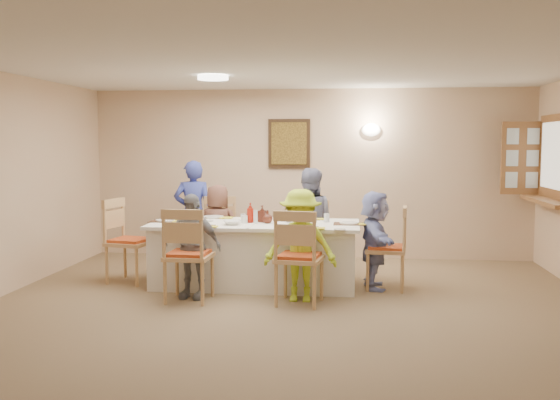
# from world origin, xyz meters

# --- Properties ---
(ground) EXTENTS (7.00, 7.00, 0.00)m
(ground) POSITION_xyz_m (0.00, 0.00, 0.00)
(ground) COLOR brown
(room_walls) EXTENTS (7.00, 7.00, 7.00)m
(room_walls) POSITION_xyz_m (0.00, 0.00, 1.51)
(room_walls) COLOR #DBB28D
(room_walls) RESTS_ON ground
(wall_picture) EXTENTS (0.62, 0.05, 0.72)m
(wall_picture) POSITION_xyz_m (-0.30, 3.46, 1.70)
(wall_picture) COLOR #422B17
(wall_picture) RESTS_ON room_walls
(wall_sconce) EXTENTS (0.26, 0.09, 0.18)m
(wall_sconce) POSITION_xyz_m (0.90, 3.44, 1.90)
(wall_sconce) COLOR white
(wall_sconce) RESTS_ON room_walls
(ceiling_light) EXTENTS (0.36, 0.36, 0.05)m
(ceiling_light) POSITION_xyz_m (-1.00, 1.50, 2.47)
(ceiling_light) COLOR white
(ceiling_light) RESTS_ON room_walls
(serving_hatch) EXTENTS (0.06, 1.50, 1.15)m
(serving_hatch) POSITION_xyz_m (3.21, 2.40, 1.50)
(serving_hatch) COLOR #9B6638
(serving_hatch) RESTS_ON room_walls
(hatch_sill) EXTENTS (0.30, 1.50, 0.05)m
(hatch_sill) POSITION_xyz_m (3.09, 2.40, 0.97)
(hatch_sill) COLOR #9B6638
(hatch_sill) RESTS_ON room_walls
(shutter_door) EXTENTS (0.55, 0.04, 1.00)m
(shutter_door) POSITION_xyz_m (2.95, 3.16, 1.50)
(shutter_door) COLOR #9B6638
(shutter_door) RESTS_ON room_walls
(dining_table) EXTENTS (2.48, 1.05, 0.76)m
(dining_table) POSITION_xyz_m (-0.52, 1.56, 0.38)
(dining_table) COLOR white
(dining_table) RESTS_ON ground
(chair_back_left) EXTENTS (0.55, 0.55, 0.99)m
(chair_back_left) POSITION_xyz_m (-1.12, 2.36, 0.50)
(chair_back_left) COLOR tan
(chair_back_left) RESTS_ON ground
(chair_back_right) EXTENTS (0.54, 0.54, 0.96)m
(chair_back_right) POSITION_xyz_m (0.08, 2.36, 0.48)
(chair_back_right) COLOR tan
(chair_back_right) RESTS_ON ground
(chair_front_left) EXTENTS (0.51, 0.51, 1.03)m
(chair_front_left) POSITION_xyz_m (-1.12, 0.76, 0.52)
(chair_front_left) COLOR tan
(chair_front_left) RESTS_ON ground
(chair_front_right) EXTENTS (0.56, 0.56, 1.03)m
(chair_front_right) POSITION_xyz_m (0.08, 0.76, 0.51)
(chair_front_right) COLOR tan
(chair_front_right) RESTS_ON ground
(chair_left_end) EXTENTS (0.58, 0.58, 1.04)m
(chair_left_end) POSITION_xyz_m (-2.07, 1.56, 0.52)
(chair_left_end) COLOR tan
(chair_left_end) RESTS_ON ground
(chair_right_end) EXTENTS (0.52, 0.52, 0.98)m
(chair_right_end) POSITION_xyz_m (1.03, 1.56, 0.49)
(chair_right_end) COLOR tan
(chair_right_end) RESTS_ON ground
(diner_back_left) EXTENTS (0.65, 0.49, 1.17)m
(diner_back_left) POSITION_xyz_m (-1.12, 2.24, 0.58)
(diner_back_left) COLOR brown
(diner_back_left) RESTS_ON ground
(diner_back_right) EXTENTS (0.71, 0.57, 1.39)m
(diner_back_right) POSITION_xyz_m (0.08, 2.24, 0.69)
(diner_back_right) COLOR gray
(diner_back_right) RESTS_ON ground
(diner_front_left) EXTENTS (0.78, 0.52, 1.16)m
(diner_front_left) POSITION_xyz_m (-1.12, 0.88, 0.58)
(diner_front_left) COLOR gray
(diner_front_left) RESTS_ON ground
(diner_front_right) EXTENTS (0.80, 0.47, 1.22)m
(diner_front_right) POSITION_xyz_m (0.08, 0.88, 0.61)
(diner_front_right) COLOR #BBDC2A
(diner_front_right) RESTS_ON ground
(diner_right_end) EXTENTS (1.11, 0.46, 1.15)m
(diner_right_end) POSITION_xyz_m (0.90, 1.56, 0.58)
(diner_right_end) COLOR #959FDC
(diner_right_end) RESTS_ON ground
(caregiver) EXTENTS (0.69, 0.58, 1.47)m
(caregiver) POSITION_xyz_m (-1.57, 2.71, 0.73)
(caregiver) COLOR #3643A1
(caregiver) RESTS_ON ground
(placemat_fl) EXTENTS (0.37, 0.28, 0.01)m
(placemat_fl) POSITION_xyz_m (-1.12, 1.14, 0.76)
(placemat_fl) COLOR #472B19
(placemat_fl) RESTS_ON dining_table
(plate_fl) EXTENTS (0.23, 0.23, 0.01)m
(plate_fl) POSITION_xyz_m (-1.12, 1.14, 0.77)
(plate_fl) COLOR white
(plate_fl) RESTS_ON dining_table
(napkin_fl) EXTENTS (0.13, 0.13, 0.01)m
(napkin_fl) POSITION_xyz_m (-0.94, 1.09, 0.77)
(napkin_fl) COLOR yellow
(napkin_fl) RESTS_ON dining_table
(placemat_fr) EXTENTS (0.36, 0.27, 0.01)m
(placemat_fr) POSITION_xyz_m (0.08, 1.14, 0.76)
(placemat_fr) COLOR #472B19
(placemat_fr) RESTS_ON dining_table
(plate_fr) EXTENTS (0.24, 0.24, 0.01)m
(plate_fr) POSITION_xyz_m (0.08, 1.14, 0.77)
(plate_fr) COLOR white
(plate_fr) RESTS_ON dining_table
(napkin_fr) EXTENTS (0.15, 0.15, 0.01)m
(napkin_fr) POSITION_xyz_m (0.26, 1.09, 0.77)
(napkin_fr) COLOR yellow
(napkin_fr) RESTS_ON dining_table
(placemat_bl) EXTENTS (0.32, 0.24, 0.01)m
(placemat_bl) POSITION_xyz_m (-1.12, 1.98, 0.76)
(placemat_bl) COLOR #472B19
(placemat_bl) RESTS_ON dining_table
(plate_bl) EXTENTS (0.26, 0.26, 0.02)m
(plate_bl) POSITION_xyz_m (-1.12, 1.98, 0.77)
(plate_bl) COLOR white
(plate_bl) RESTS_ON dining_table
(napkin_bl) EXTENTS (0.15, 0.15, 0.01)m
(napkin_bl) POSITION_xyz_m (-0.94, 1.93, 0.77)
(napkin_bl) COLOR yellow
(napkin_bl) RESTS_ON dining_table
(placemat_br) EXTENTS (0.33, 0.24, 0.01)m
(placemat_br) POSITION_xyz_m (0.08, 1.98, 0.76)
(placemat_br) COLOR #472B19
(placemat_br) RESTS_ON dining_table
(plate_br) EXTENTS (0.25, 0.25, 0.02)m
(plate_br) POSITION_xyz_m (0.08, 1.98, 0.77)
(plate_br) COLOR white
(plate_br) RESTS_ON dining_table
(napkin_br) EXTENTS (0.13, 0.13, 0.01)m
(napkin_br) POSITION_xyz_m (0.26, 1.93, 0.77)
(napkin_br) COLOR yellow
(napkin_br) RESTS_ON dining_table
(placemat_le) EXTENTS (0.37, 0.27, 0.01)m
(placemat_le) POSITION_xyz_m (-1.62, 1.56, 0.76)
(placemat_le) COLOR #472B19
(placemat_le) RESTS_ON dining_table
(plate_le) EXTENTS (0.23, 0.23, 0.01)m
(plate_le) POSITION_xyz_m (-1.62, 1.56, 0.77)
(plate_le) COLOR white
(plate_le) RESTS_ON dining_table
(napkin_le) EXTENTS (0.13, 0.13, 0.01)m
(napkin_le) POSITION_xyz_m (-1.44, 1.51, 0.77)
(napkin_le) COLOR yellow
(napkin_le) RESTS_ON dining_table
(placemat_re) EXTENTS (0.37, 0.27, 0.01)m
(placemat_re) POSITION_xyz_m (0.60, 1.56, 0.76)
(placemat_re) COLOR #472B19
(placemat_re) RESTS_ON dining_table
(plate_re) EXTENTS (0.22, 0.22, 0.01)m
(plate_re) POSITION_xyz_m (0.60, 1.56, 0.77)
(plate_re) COLOR white
(plate_re) RESTS_ON dining_table
(napkin_re) EXTENTS (0.14, 0.14, 0.01)m
(napkin_re) POSITION_xyz_m (0.78, 1.51, 0.77)
(napkin_re) COLOR yellow
(napkin_re) RESTS_ON dining_table
(teacup_a) EXTENTS (0.16, 0.16, 0.08)m
(teacup_a) POSITION_xyz_m (-1.31, 1.26, 0.80)
(teacup_a) COLOR white
(teacup_a) RESTS_ON dining_table
(teacup_b) EXTENTS (0.13, 0.13, 0.09)m
(teacup_b) POSITION_xyz_m (-0.15, 2.10, 0.80)
(teacup_b) COLOR white
(teacup_b) RESTS_ON dining_table
(bowl_a) EXTENTS (0.30, 0.30, 0.05)m
(bowl_a) POSITION_xyz_m (-0.76, 1.34, 0.79)
(bowl_a) COLOR white
(bowl_a) RESTS_ON dining_table
(bowl_b) EXTENTS (0.29, 0.29, 0.06)m
(bowl_b) POSITION_xyz_m (-0.17, 1.84, 0.79)
(bowl_b) COLOR white
(bowl_b) RESTS_ON dining_table
(condiment_ketchup) EXTENTS (0.13, 0.13, 0.24)m
(condiment_ketchup) POSITION_xyz_m (-0.58, 1.56, 0.88)
(condiment_ketchup) COLOR #A51C0E
(condiment_ketchup) RESTS_ON dining_table
(condiment_brown) EXTENTS (0.15, 0.15, 0.20)m
(condiment_brown) POSITION_xyz_m (-0.44, 1.62, 0.86)
(condiment_brown) COLOR #4F2015
(condiment_brown) RESTS_ON dining_table
(condiment_malt) EXTENTS (0.18, 0.18, 0.15)m
(condiment_malt) POSITION_xyz_m (-0.36, 1.53, 0.84)
(condiment_malt) COLOR #4F2015
(condiment_malt) RESTS_ON dining_table
(drinking_glass) EXTENTS (0.06, 0.06, 0.09)m
(drinking_glass) POSITION_xyz_m (-0.67, 1.61, 0.82)
(drinking_glass) COLOR silver
(drinking_glass) RESTS_ON dining_table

